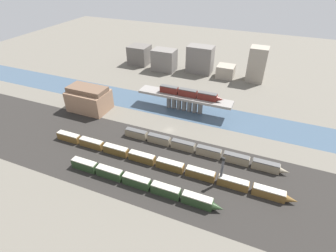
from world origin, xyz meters
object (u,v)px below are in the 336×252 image
object	(u,v)px
train_yard_mid	(159,162)
warehouse_building	(89,99)
train_on_bridge	(190,93)
train_yard_far	(198,149)
signal_tower	(222,171)
train_yard_near	(140,182)

from	to	relation	value
train_yard_mid	warehouse_building	distance (m)	58.08
train_on_bridge	train_yard_far	size ratio (longest dim) A/B	0.48
train_yard_mid	train_yard_far	size ratio (longest dim) A/B	1.43
train_yard_far	signal_tower	xyz separation A→B (m)	(12.40, -13.44, 3.96)
warehouse_building	train_yard_mid	bearing A→B (deg)	-27.20
warehouse_building	signal_tower	size ratio (longest dim) A/B	1.72
warehouse_building	signal_tower	xyz separation A→B (m)	(75.67, -26.50, -0.26)
train_yard_near	train_yard_mid	size ratio (longest dim) A/B	0.59
train_on_bridge	train_yard_mid	bearing A→B (deg)	-86.53
train_yard_near	signal_tower	bearing A→B (deg)	25.53
train_yard_mid	train_yard_near	bearing A→B (deg)	-98.52
train_yard_near	signal_tower	size ratio (longest dim) A/B	4.95
warehouse_building	signal_tower	bearing A→B (deg)	-19.30
train_yard_far	signal_tower	world-z (taller)	signal_tower
train_on_bridge	signal_tower	distance (m)	52.34
train_yard_mid	signal_tower	xyz separation A→B (m)	(24.16, -0.03, 4.07)
train_yard_near	train_yard_far	xyz separation A→B (m)	(13.63, 25.87, -0.07)
train_on_bridge	train_yard_far	world-z (taller)	train_on_bridge
signal_tower	train_yard_mid	bearing A→B (deg)	179.93
train_yard_near	train_yard_mid	xyz separation A→B (m)	(1.87, 12.46, -0.19)
train_yard_near	signal_tower	world-z (taller)	signal_tower
train_on_bridge	signal_tower	bearing A→B (deg)	-58.99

